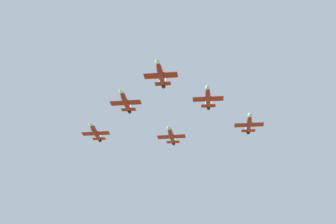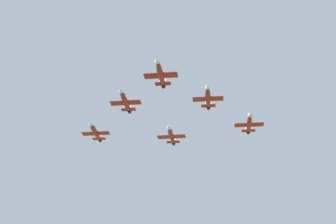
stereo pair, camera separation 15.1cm
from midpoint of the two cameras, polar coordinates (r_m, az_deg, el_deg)
name	(u,v)px [view 2 (the right image)]	position (r m, az deg, el deg)	size (l,w,h in m)	color
jet_lead	(160,74)	(157.74, -0.83, 4.32)	(16.97, 11.05, 3.68)	red
jet_left_wingman	(208,97)	(171.18, 4.53, 1.65)	(16.60, 10.85, 3.62)	red
jet_right_wingman	(125,101)	(173.95, -4.79, 1.22)	(17.07, 11.10, 3.70)	red
jet_left_outer	(249,123)	(185.23, 9.10, -1.27)	(16.88, 11.01, 3.67)	red
jet_right_outer	(95,132)	(189.93, -8.12, -2.24)	(16.50, 10.75, 3.58)	red
jet_slot_rear	(171,135)	(184.26, 0.39, -2.63)	(16.42, 10.66, 3.55)	red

